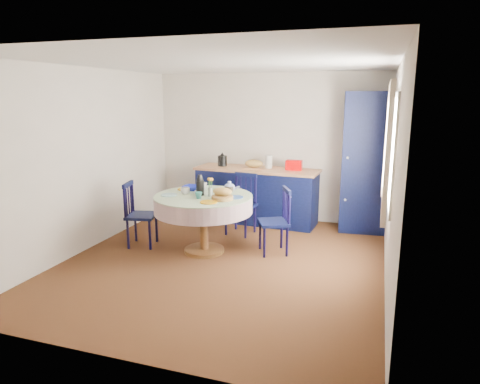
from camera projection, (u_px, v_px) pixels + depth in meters
The scene contains 17 objects.
floor at pixel (224, 262), 5.58m from camera, with size 4.50×4.50×0.00m, color black.
ceiling at pixel (222, 62), 5.03m from camera, with size 4.50×4.50×0.00m, color white.
wall_back at pixel (268, 147), 7.39m from camera, with size 4.00×0.02×2.50m, color silver.
wall_left at pixel (87, 160), 5.91m from camera, with size 0.02×4.50×2.50m, color silver.
wall_right at pixel (393, 177), 4.69m from camera, with size 0.02×4.50×2.50m, color silver.
window at pixel (390, 148), 4.93m from camera, with size 0.10×1.74×1.45m.
kitchen_counter at pixel (257, 194), 7.26m from camera, with size 2.11×0.77×1.17m.
pantry_cabinet at pixel (367, 163), 6.69m from camera, with size 0.81×0.61×2.19m.
dining_table at pixel (204, 204), 5.79m from camera, with size 1.33×1.33×1.09m.
chair_left at pixel (139, 214), 6.10m from camera, with size 0.48×0.49×0.93m.
chair_far at pixel (242, 204), 6.66m from camera, with size 0.48×0.47×0.94m.
chair_right at pixel (276, 220), 5.82m from camera, with size 0.52×0.53×0.91m.
mug_a at pixel (185, 191), 5.82m from camera, with size 0.12×0.12×0.10m, color silver.
mug_b at pixel (199, 195), 5.57m from camera, with size 0.09×0.09×0.09m, color #29716E.
mug_c at pixel (229, 190), 5.90m from camera, with size 0.12×0.12×0.10m, color black.
mug_d at pixel (204, 186), 6.15m from camera, with size 0.10×0.10×0.09m, color silver.
cobalt_bowl at pixel (192, 188), 6.06m from camera, with size 0.27×0.27×0.07m, color navy.
Camera 1 is at (1.84, -4.91, 2.12)m, focal length 32.00 mm.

